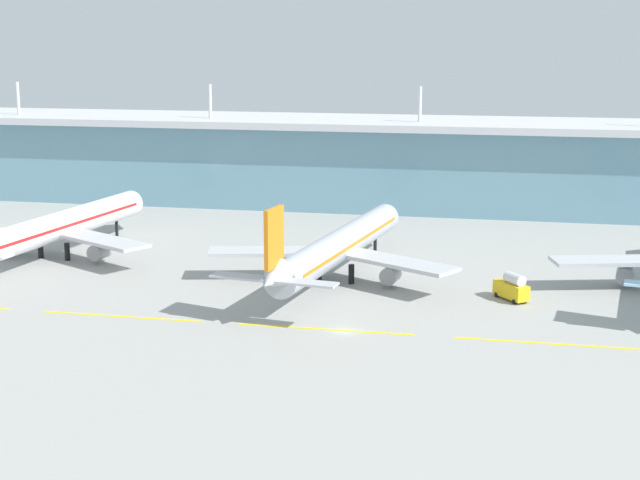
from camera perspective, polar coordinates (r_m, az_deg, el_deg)
ground_plane at (r=150.51m, az=1.40°, el=-5.41°), size 600.00×600.00×0.00m
terminal_building at (r=256.02m, az=5.99°, el=4.54°), size 288.00×34.00×32.16m
airliner_near at (r=204.84m, az=-15.31°, el=0.75°), size 48.38×67.61×18.90m
airliner_middle at (r=179.39m, az=1.06°, el=-0.39°), size 48.26×69.55×18.90m
taxiway_stripe_mid_west at (r=161.23m, az=-11.66°, el=-4.46°), size 28.00×0.70×0.04m
taxiway_stripe_centre at (r=151.22m, az=0.29°, el=-5.31°), size 28.00×0.70×0.04m
taxiway_stripe_mid_east at (r=148.50m, az=13.32°, el=-5.98°), size 28.00×0.70×0.04m
fuel_truck at (r=170.20m, az=11.30°, el=-2.77°), size 6.50×7.26×4.95m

